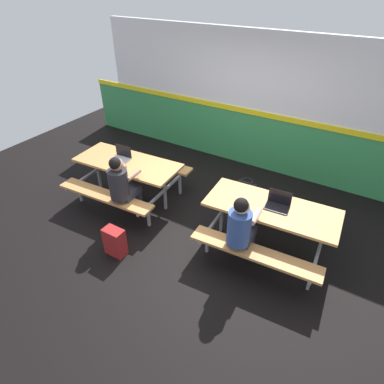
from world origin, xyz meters
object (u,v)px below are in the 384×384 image
Objects in this scene: student_further at (241,227)px; laptop_silver at (121,156)px; picnic_table_right at (270,216)px; tote_bag_bright at (246,192)px; laptop_dark at (278,204)px; picnic_table_left at (128,170)px; student_nearer at (122,184)px; backpack_dark at (115,242)px.

student_further is 2.53m from laptop_silver.
picnic_table_right is 1.23m from tote_bag_bright.
picnic_table_right is at bearing -51.28° from tote_bag_bright.
laptop_silver is at bearing -178.53° from laptop_dark.
laptop_dark is at bearing 2.19° from picnic_table_left.
student_nearer is 3.63× the size of laptop_silver.
laptop_silver is 1.00× the size of laptop_dark.
laptop_silver is at bearing 167.64° from student_further.
backpack_dark is 2.41m from tote_bag_bright.
tote_bag_bright is at bearing 109.47° from student_further.
picnic_table_left is at bearing 121.19° from backpack_dark.
picnic_table_left is 2.38m from student_further.
picnic_table_left is at bearing 123.61° from student_nearer.
laptop_silver is at bearing 131.60° from student_nearer.
student_further reaches higher than backpack_dark.
student_nearer is at bearing -133.85° from tote_bag_bright.
student_further reaches higher than picnic_table_right.
student_further reaches higher than laptop_silver.
student_nearer and student_further have the same top height.
picnic_table_left is 1.44m from backpack_dark.
student_nearer is 2.74× the size of backpack_dark.
laptop_dark is (2.74, 0.07, 0.00)m from laptop_silver.
student_nearer is 2.15m from tote_bag_bright.
laptop_dark is (2.23, 0.64, 0.08)m from student_nearer.
laptop_silver is at bearing 168.81° from picnic_table_left.
picnic_table_left is 1.53× the size of student_further.
laptop_dark is (2.59, 0.10, 0.21)m from picnic_table_left.
student_further is at bearing -12.43° from picnic_table_left.
laptop_dark reaches higher than tote_bag_bright.
backpack_dark is (-1.87, -1.29, -0.57)m from laptop_dark.
student_further is 1.81m from backpack_dark.
backpack_dark is 1.02× the size of tote_bag_bright.
laptop_silver is (-0.50, 0.56, 0.08)m from student_nearer.
student_nearer is (-2.17, -0.59, 0.13)m from picnic_table_right.
picnic_table_right is at bearing 1.31° from picnic_table_left.
laptop_dark is (0.06, 0.04, 0.21)m from picnic_table_right.
picnic_table_left is 2.60m from laptop_dark.
student_nearer is 2.81× the size of tote_bag_bright.
laptop_silver reaches higher than picnic_table_right.
student_nearer reaches higher than picnic_table_left.
picnic_table_right reaches higher than backpack_dark.
tote_bag_bright is (1.08, 2.16, -0.02)m from backpack_dark.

